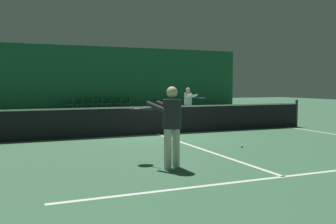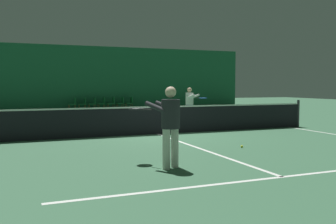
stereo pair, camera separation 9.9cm
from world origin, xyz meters
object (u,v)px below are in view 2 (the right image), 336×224
at_px(player_far, 190,102).
at_px(courtside_chair_2, 93,103).
at_px(courtside_chair_1, 83,103).
at_px(tennis_net, 158,119).
at_px(courtside_chair_3, 102,103).
at_px(courtside_chair_5, 121,102).
at_px(courtside_chair_4, 112,103).
at_px(courtside_chair_0, 73,103).
at_px(player_near, 169,121).
at_px(courtside_chair_6, 130,102).
at_px(tennis_ball, 242,146).

relative_size(player_far, courtside_chair_2, 1.84).
bearing_deg(courtside_chair_1, player_far, 19.98).
distance_m(tennis_net, courtside_chair_3, 12.98).
height_order(tennis_net, courtside_chair_5, tennis_net).
height_order(tennis_net, courtside_chair_1, tennis_net).
bearing_deg(courtside_chair_3, courtside_chair_4, 90.00).
bearing_deg(player_far, courtside_chair_0, -169.75).
height_order(player_near, player_far, player_near).
bearing_deg(courtside_chair_0, courtside_chair_4, 90.00).
height_order(tennis_net, courtside_chair_0, tennis_net).
bearing_deg(courtside_chair_5, courtside_chair_3, -90.00).
relative_size(courtside_chair_0, courtside_chair_6, 1.00).
relative_size(player_far, courtside_chair_5, 1.84).
xyz_separation_m(courtside_chair_2, courtside_chair_5, (1.91, 0.00, 0.00)).
xyz_separation_m(courtside_chair_0, courtside_chair_6, (3.81, 0.00, 0.00)).
bearing_deg(player_far, courtside_chair_5, 171.93).
bearing_deg(player_near, courtside_chair_5, -38.23).
distance_m(player_near, courtside_chair_3, 18.08).
distance_m(player_near, courtside_chair_5, 18.29).
bearing_deg(tennis_ball, courtside_chair_0, 97.35).
xyz_separation_m(player_near, courtside_chair_6, (4.40, 17.90, -0.46)).
bearing_deg(courtside_chair_0, courtside_chair_5, 90.00).
distance_m(player_far, courtside_chair_3, 9.48).
bearing_deg(courtside_chair_3, player_near, -7.94).
height_order(courtside_chair_0, courtside_chair_1, same).
bearing_deg(courtside_chair_6, courtside_chair_1, -90.00).
bearing_deg(courtside_chair_0, tennis_net, 4.51).
height_order(tennis_net, tennis_ball, tennis_net).
bearing_deg(courtside_chair_1, courtside_chair_2, 90.00).
bearing_deg(courtside_chair_1, courtside_chair_0, -90.00).
bearing_deg(courtside_chair_0, courtside_chair_3, 90.00).
bearing_deg(tennis_net, tennis_ball, -72.34).
distance_m(courtside_chair_1, courtside_chair_5, 2.54).
bearing_deg(courtside_chair_1, tennis_net, 1.71).
distance_m(player_far, courtside_chair_2, 9.64).
height_order(courtside_chair_3, courtside_chair_4, same).
height_order(courtside_chair_0, tennis_ball, courtside_chair_0).
distance_m(player_far, courtside_chair_0, 10.07).
relative_size(player_near, courtside_chair_0, 1.94).
relative_size(courtside_chair_0, tennis_ball, 12.73).
bearing_deg(player_near, courtside_chair_1, -30.26).
height_order(player_near, courtside_chair_2, player_near).
xyz_separation_m(player_far, courtside_chair_5, (-0.82, 9.24, -0.42)).
relative_size(courtside_chair_1, courtside_chair_4, 1.00).
height_order(tennis_net, courtside_chair_3, tennis_net).
distance_m(tennis_net, courtside_chair_5, 13.13).
distance_m(tennis_net, courtside_chair_4, 13.04).
bearing_deg(player_far, courtside_chair_4, 175.81).
relative_size(tennis_net, courtside_chair_3, 14.29).
bearing_deg(courtside_chair_3, player_far, 12.74).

